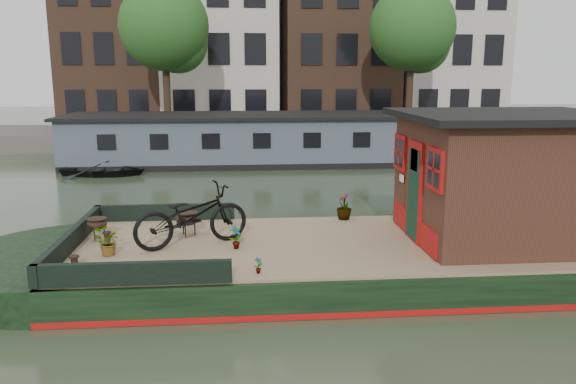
{
  "coord_description": "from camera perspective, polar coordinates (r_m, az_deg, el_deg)",
  "views": [
    {
      "loc": [
        -2.83,
        -10.1,
        3.76
      ],
      "look_at": [
        -1.93,
        0.5,
        1.53
      ],
      "focal_mm": 35.0,
      "sensor_mm": 36.0,
      "label": 1
    }
  ],
  "objects": [
    {
      "name": "potted_plant_e",
      "position": [
        9.01,
        -3.06,
        -7.43
      ],
      "size": [
        0.18,
        0.17,
        0.28
      ],
      "primitive_type": "imported",
      "rotation": [
        0.0,
        0.0,
        0.62
      ],
      "color": "brown",
      "rests_on": "houseboat_deck"
    },
    {
      "name": "bollard_stbd",
      "position": [
        9.95,
        -20.88,
        -6.59
      ],
      "size": [
        0.17,
        0.17,
        0.19
      ],
      "primitive_type": "cylinder",
      "color": "black",
      "rests_on": "houseboat_deck"
    },
    {
      "name": "far_houseboat",
      "position": [
        24.43,
        1.86,
        5.29
      ],
      "size": [
        20.4,
        4.4,
        2.11
      ],
      "color": "#414A57",
      "rests_on": "ground"
    },
    {
      "name": "townhouse_row",
      "position": [
        37.94,
        -0.31,
        18.12
      ],
      "size": [
        27.25,
        8.0,
        16.5
      ],
      "color": "brown",
      "rests_on": "ground"
    },
    {
      "name": "potted_plant_d",
      "position": [
        12.31,
        5.72,
        -1.43
      ],
      "size": [
        0.35,
        0.35,
        0.59
      ],
      "primitive_type": "imported",
      "rotation": [
        0.0,
        0.0,
        4.78
      ],
      "color": "maroon",
      "rests_on": "houseboat_deck"
    },
    {
      "name": "tree_left",
      "position": [
        29.46,
        -12.16,
        15.76
      ],
      "size": [
        4.4,
        4.4,
        7.4
      ],
      "color": "#332316",
      "rests_on": "quay"
    },
    {
      "name": "cabin",
      "position": [
        11.43,
        21.28,
        1.56
      ],
      "size": [
        4.0,
        3.5,
        2.42
      ],
      "color": "black",
      "rests_on": "houseboat_deck"
    },
    {
      "name": "quay",
      "position": [
        30.91,
        0.45,
        5.71
      ],
      "size": [
        60.0,
        6.0,
        0.9
      ],
      "primitive_type": "cube",
      "color": "#47443F",
      "rests_on": "ground"
    },
    {
      "name": "dinghy",
      "position": [
        22.48,
        -18.2,
        2.49
      ],
      "size": [
        3.49,
        2.73,
        0.66
      ],
      "primitive_type": "imported",
      "rotation": [
        0.0,
        0.0,
        1.42
      ],
      "color": "black",
      "rests_on": "ground"
    },
    {
      "name": "houseboat_deck",
      "position": [
        10.95,
        10.4,
        -4.99
      ],
      "size": [
        11.8,
        3.8,
        0.05
      ],
      "primitive_type": "cube",
      "color": "#8D6F57",
      "rests_on": "houseboat_hull"
    },
    {
      "name": "bow_bulwark",
      "position": [
        10.75,
        -16.7,
        -4.5
      ],
      "size": [
        3.0,
        4.0,
        0.35
      ],
      "color": "black",
      "rests_on": "houseboat_deck"
    },
    {
      "name": "brazier_front",
      "position": [
        11.2,
        -10.16,
        -3.21
      ],
      "size": [
        0.45,
        0.45,
        0.47
      ],
      "primitive_type": null,
      "rotation": [
        0.0,
        0.0,
        0.03
      ],
      "color": "black",
      "rests_on": "houseboat_deck"
    },
    {
      "name": "tree_right",
      "position": [
        30.6,
        12.71,
        15.58
      ],
      "size": [
        4.4,
        4.4,
        7.4
      ],
      "color": "#332316",
      "rests_on": "quay"
    },
    {
      "name": "ground",
      "position": [
        11.14,
        10.28,
        -8.07
      ],
      "size": [
        120.0,
        120.0,
        0.0
      ],
      "primitive_type": "plane",
      "color": "#273320",
      "rests_on": "ground"
    },
    {
      "name": "brazier_rear",
      "position": [
        11.37,
        -18.8,
        -3.56
      ],
      "size": [
        0.43,
        0.43,
        0.43
      ],
      "primitive_type": null,
      "rotation": [
        0.0,
        0.0,
        -0.1
      ],
      "color": "black",
      "rests_on": "houseboat_deck"
    },
    {
      "name": "potted_plant_a",
      "position": [
        10.24,
        -5.34,
        -4.58
      ],
      "size": [
        0.28,
        0.25,
        0.44
      ],
      "primitive_type": "imported",
      "rotation": [
        0.0,
        0.0,
        0.54
      ],
      "color": "maroon",
      "rests_on": "houseboat_deck"
    },
    {
      "name": "houseboat_hull",
      "position": [
        10.79,
        3.44,
        -7.02
      ],
      "size": [
        14.01,
        4.02,
        0.6
      ],
      "color": "black",
      "rests_on": "ground"
    },
    {
      "name": "bollard_port",
      "position": [
        11.23,
        -17.91,
        -4.33
      ],
      "size": [
        0.16,
        0.16,
        0.19
      ],
      "primitive_type": "cylinder",
      "color": "black",
      "rests_on": "houseboat_deck"
    },
    {
      "name": "potted_plant_c",
      "position": [
        10.32,
        -17.94,
        -4.88
      ],
      "size": [
        0.54,
        0.51,
        0.49
      ],
      "primitive_type": "imported",
      "rotation": [
        0.0,
        0.0,
        3.51
      ],
      "color": "#A0362E",
      "rests_on": "houseboat_deck"
    },
    {
      "name": "bicycle",
      "position": [
        10.46,
        -9.79,
        -2.38
      ],
      "size": [
        2.29,
        1.55,
        1.14
      ],
      "primitive_type": "imported",
      "rotation": [
        0.0,
        0.0,
        1.98
      ],
      "color": "black",
      "rests_on": "houseboat_deck"
    }
  ]
}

